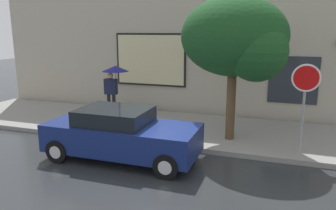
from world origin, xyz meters
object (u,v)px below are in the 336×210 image
at_px(fire_hydrant, 129,124).
at_px(stop_sign, 305,91).
at_px(pedestrian_with_umbrella, 114,76).
at_px(parked_car, 121,134).
at_px(street_tree, 238,40).

bearing_deg(fire_hydrant, stop_sign, 0.69).
distance_m(fire_hydrant, stop_sign, 5.49).
bearing_deg(fire_hydrant, pedestrian_with_umbrella, 127.83).
relative_size(fire_hydrant, stop_sign, 0.31).
bearing_deg(pedestrian_with_umbrella, parked_car, -59.76).
relative_size(street_tree, stop_sign, 1.75).
xyz_separation_m(fire_hydrant, pedestrian_with_umbrella, (-1.61, 2.08, 1.25)).
bearing_deg(parked_car, stop_sign, 19.80).
bearing_deg(fire_hydrant, street_tree, 9.99).
distance_m(fire_hydrant, pedestrian_with_umbrella, 2.91).
bearing_deg(pedestrian_with_umbrella, fire_hydrant, -52.17).
distance_m(pedestrian_with_umbrella, stop_sign, 7.21).
xyz_separation_m(parked_car, pedestrian_with_umbrella, (-2.17, 3.72, 1.06)).
bearing_deg(street_tree, fire_hydrant, -170.01).
bearing_deg(fire_hydrant, parked_car, -71.31).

